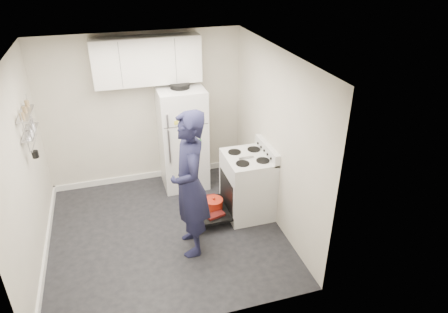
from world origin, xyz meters
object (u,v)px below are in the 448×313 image
object	(u,v)px
electric_range	(247,185)
refrigerator	(183,138)
person	(190,185)
open_oven_door	(211,207)

from	to	relation	value
electric_range	refrigerator	distance (m)	1.37
refrigerator	person	world-z (taller)	person
electric_range	open_oven_door	bearing A→B (deg)	179.22
person	open_oven_door	bearing A→B (deg)	146.46
electric_range	refrigerator	size ratio (longest dim) A/B	0.63
open_oven_door	refrigerator	bearing A→B (deg)	98.73
refrigerator	person	distance (m)	1.68
electric_range	person	bearing A→B (deg)	-150.03
open_oven_door	person	bearing A→B (deg)	-125.88
person	electric_range	bearing A→B (deg)	122.31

